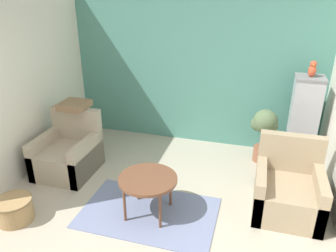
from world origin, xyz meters
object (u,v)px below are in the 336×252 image
at_px(wicker_basket, 14,209).
at_px(birdcage, 302,124).
at_px(coffee_table, 148,181).
at_px(parrot, 312,69).
at_px(potted_plant, 264,128).
at_px(armchair_right, 288,191).
at_px(armchair_left, 69,154).

bearing_deg(wicker_basket, birdcage, 34.78).
bearing_deg(wicker_basket, coffee_table, 20.51).
distance_m(parrot, potted_plant, 1.15).
distance_m(birdcage, potted_plant, 0.57).
bearing_deg(birdcage, wicker_basket, -145.22).
relative_size(coffee_table, wicker_basket, 1.60).
relative_size(birdcage, parrot, 6.11).
bearing_deg(armchair_right, potted_plant, 105.55).
relative_size(parrot, wicker_basket, 0.53).
relative_size(armchair_right, parrot, 3.87).
distance_m(armchair_left, wicker_basket, 1.24).
relative_size(coffee_table, birdcage, 0.50).
xyz_separation_m(armchair_left, birdcage, (3.44, 1.18, 0.43)).
distance_m(coffee_table, parrot, 2.86).
xyz_separation_m(armchair_left, armchair_right, (3.23, -0.08, 0.00)).
relative_size(potted_plant, wicker_basket, 1.96).
distance_m(coffee_table, armchair_left, 1.68).
distance_m(coffee_table, wicker_basket, 1.70).
distance_m(birdcage, wicker_basket, 4.26).
height_order(armchair_right, birdcage, birdcage).
bearing_deg(armchair_right, coffee_table, -161.44).
height_order(potted_plant, wicker_basket, potted_plant).
height_order(coffee_table, potted_plant, potted_plant).
xyz_separation_m(coffee_table, wicker_basket, (-1.56, -0.58, -0.33)).
distance_m(armchair_left, potted_plant, 3.13).
bearing_deg(birdcage, parrot, 90.00).
xyz_separation_m(coffee_table, birdcage, (1.90, 1.82, 0.24)).
xyz_separation_m(armchair_right, parrot, (0.21, 1.26, 1.30)).
xyz_separation_m(parrot, potted_plant, (-0.56, -0.01, -1.00)).
distance_m(armchair_left, birdcage, 3.66).
bearing_deg(birdcage, coffee_table, -136.25).
xyz_separation_m(coffee_table, armchair_right, (1.69, 0.57, -0.20)).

